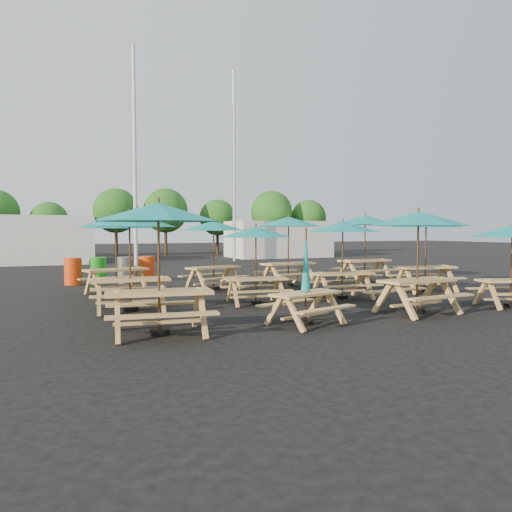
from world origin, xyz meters
name	(u,v)px	position (x,y,z in m)	size (l,w,h in m)	color
ground	(275,294)	(0.00, 0.00, 0.00)	(120.00, 120.00, 0.00)	black
picnic_unit_0	(158,219)	(-4.51, -4.65, 2.18)	(2.65, 2.65, 2.51)	tan
picnic_unit_1	(129,225)	(-4.61, -1.64, 2.10)	(2.50, 2.50, 2.41)	tan
picnic_unit_2	(116,227)	(-4.53, 1.68, 2.07)	(2.79, 2.79, 2.38)	tan
picnic_unit_3	(306,285)	(-1.49, -4.79, 0.83)	(1.94, 1.81, 2.03)	tan
picnic_unit_4	(256,236)	(-1.33, -1.69, 1.82)	(2.21, 2.21, 2.09)	tan
picnic_unit_5	(214,229)	(-1.42, 1.73, 2.00)	(2.78, 2.78, 2.29)	tan
picnic_unit_6	(418,224)	(1.60, -4.57, 2.12)	(2.60, 2.60, 2.43)	tan
picnic_unit_7	(343,231)	(1.36, -1.69, 1.95)	(2.29, 2.29, 2.24)	tan
picnic_unit_8	(288,225)	(1.35, 1.78, 2.14)	(2.75, 2.75, 2.46)	tan
picnic_unit_9	(512,235)	(4.53, -4.67, 1.84)	(2.47, 2.47, 2.11)	tan
picnic_unit_10	(426,226)	(4.73, -1.29, 2.11)	(2.62, 2.62, 2.42)	tan
picnic_unit_11	(365,223)	(4.58, 1.84, 2.22)	(2.65, 2.65, 2.55)	tan
waste_bin_0	(73,271)	(-5.63, 5.09, 0.49)	(0.61, 0.61, 0.97)	#E43D0D
waste_bin_1	(98,271)	(-4.78, 5.10, 0.49)	(0.61, 0.61, 0.97)	#1A911A
waste_bin_2	(124,270)	(-3.85, 4.92, 0.49)	(0.61, 0.61, 0.97)	gray
waste_bin_3	(147,269)	(-2.98, 5.21, 0.49)	(0.61, 0.61, 0.97)	#E43D0D
mast_0	(135,156)	(-2.00, 14.00, 6.00)	(0.20, 0.20, 12.00)	silver
mast_1	(234,166)	(4.50, 16.00, 6.00)	(0.20, 0.20, 12.00)	silver
event_tent_0	(20,240)	(-8.00, 18.00, 1.40)	(8.00, 4.00, 2.80)	silver
event_tent_1	(278,239)	(9.00, 19.00, 1.30)	(7.00, 4.00, 2.60)	silver
tree_2	(49,221)	(-6.39, 23.65, 2.62)	(2.59, 2.59, 3.93)	#382314
tree_3	(116,211)	(-1.75, 24.72, 3.41)	(3.36, 3.36, 5.09)	#382314
tree_4	(166,211)	(1.90, 24.26, 3.46)	(3.41, 3.41, 5.17)	#382314
tree_5	(217,218)	(6.22, 24.67, 2.97)	(2.94, 2.94, 4.45)	#382314
tree_6	(272,212)	(10.23, 22.90, 3.43)	(3.38, 3.38, 5.13)	#382314
tree_7	(308,218)	(13.63, 22.92, 2.99)	(2.95, 2.95, 4.48)	#382314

